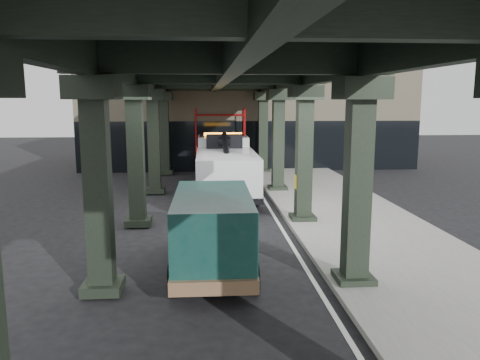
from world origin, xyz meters
name	(u,v)px	position (x,y,z in m)	size (l,w,h in m)	color
ground	(236,240)	(0.00, 0.00, 0.00)	(90.00, 90.00, 0.00)	black
sidewalk	(353,220)	(4.50, 2.00, 0.07)	(5.00, 40.00, 0.15)	gray
lane_stripe	(278,223)	(1.70, 2.00, 0.01)	(0.12, 38.00, 0.01)	silver
viaduct	(221,72)	(-0.40, 2.00, 5.46)	(7.40, 32.00, 6.40)	black
building	(245,107)	(2.00, 20.00, 4.00)	(22.00, 10.00, 8.00)	#C6B793
scaffolding	(220,139)	(0.00, 14.64, 2.11)	(3.08, 0.88, 4.00)	#B40E10
tow_truck	(225,164)	(-0.04, 7.56, 1.46)	(2.80, 9.17, 3.00)	black
towed_van	(213,229)	(-0.79, -2.65, 1.14)	(2.17, 5.27, 2.13)	#103A35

